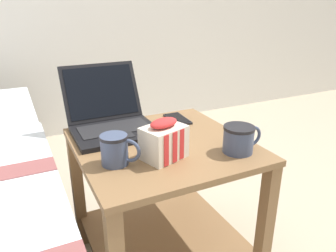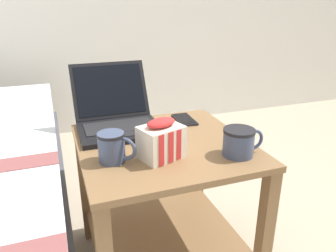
% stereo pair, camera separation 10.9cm
% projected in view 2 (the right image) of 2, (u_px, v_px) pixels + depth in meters
% --- Properties ---
extents(bedside_table, '(0.59, 0.59, 0.54)m').
position_uv_depth(bedside_table, '(164.00, 189.00, 1.23)').
color(bedside_table, olive).
rests_on(bedside_table, ground_plane).
extents(laptop, '(0.31, 0.36, 0.23)m').
position_uv_depth(laptop, '(117.00, 116.00, 1.29)').
color(laptop, black).
rests_on(laptop, bedside_table).
extents(mug_front_left, '(0.11, 0.10, 0.10)m').
position_uv_depth(mug_front_left, '(112.00, 146.00, 1.01)').
color(mug_front_left, '#3F4C6B').
rests_on(mug_front_left, bedside_table).
extents(mug_front_right, '(0.14, 0.10, 0.09)m').
position_uv_depth(mug_front_right, '(239.00, 141.00, 1.05)').
color(mug_front_right, '#3F4C6B').
rests_on(mug_front_right, bedside_table).
extents(snack_bag, '(0.16, 0.13, 0.13)m').
position_uv_depth(snack_bag, '(161.00, 140.00, 1.03)').
color(snack_bag, silver).
rests_on(snack_bag, bedside_table).
extents(cell_phone, '(0.08, 0.15, 0.01)m').
position_uv_depth(cell_phone, '(184.00, 119.00, 1.37)').
color(cell_phone, black).
rests_on(cell_phone, bedside_table).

